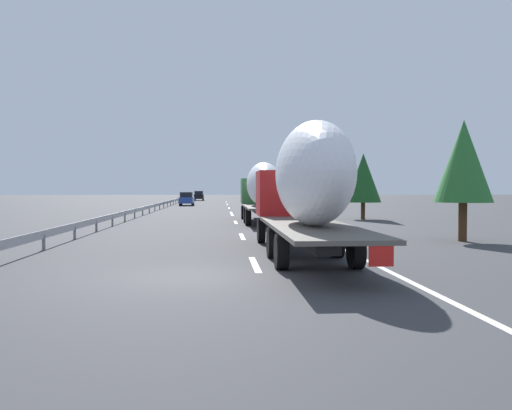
{
  "coord_description": "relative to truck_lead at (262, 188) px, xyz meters",
  "views": [
    {
      "loc": [
        -13.38,
        -0.73,
        2.35
      ],
      "look_at": [
        16.62,
        -2.89,
        1.35
      ],
      "focal_mm": 35.17,
      "sensor_mm": 36.0,
      "label": 1
    }
  ],
  "objects": [
    {
      "name": "lane_stripe_2",
      "position": [
        0.46,
        1.8,
        -2.35
      ],
      "size": [
        3.2,
        0.2,
        0.01
      ],
      "primitive_type": "cube",
      "color": "white",
      "rests_on": "ground_plane"
    },
    {
      "name": "guardrail_median",
      "position": [
        22.23,
        9.6,
        -1.78
      ],
      "size": [
        94.0,
        0.1,
        0.76
      ],
      "color": "#9EA0A5",
      "rests_on": "ground_plane"
    },
    {
      "name": "lane_stripe_5",
      "position": [
        25.74,
        1.8,
        -2.35
      ],
      "size": [
        3.2,
        0.2,
        0.01
      ],
      "primitive_type": "cube",
      "color": "white",
      "rests_on": "ground_plane"
    },
    {
      "name": "lane_stripe_4",
      "position": [
        14.13,
        1.8,
        -2.35
      ],
      "size": [
        3.2,
        0.2,
        0.01
      ],
      "primitive_type": "cube",
      "color": "white",
      "rests_on": "ground_plane"
    },
    {
      "name": "lane_stripe_1",
      "position": [
        -9.81,
        1.8,
        -2.35
      ],
      "size": [
        3.2,
        0.2,
        0.01
      ],
      "primitive_type": "cube",
      "color": "white",
      "rests_on": "ground_plane"
    },
    {
      "name": "edge_line_right",
      "position": [
        24.23,
        -1.9,
        -2.35
      ],
      "size": [
        110.0,
        0.2,
        0.01
      ],
      "primitive_type": "cube",
      "color": "white",
      "rests_on": "ground_plane"
    },
    {
      "name": "lane_stripe_3",
      "position": [
        10.26,
        1.8,
        -2.35
      ],
      "size": [
        3.2,
        0.2,
        0.01
      ],
      "primitive_type": "cube",
      "color": "white",
      "rests_on": "ground_plane"
    },
    {
      "name": "ground_plane",
      "position": [
        19.23,
        3.6,
        -2.35
      ],
      "size": [
        260.0,
        260.0,
        0.0
      ],
      "primitive_type": "plane",
      "color": "#38383A"
    },
    {
      "name": "car_blue_sedan",
      "position": [
        35.29,
        7.46,
        -1.42
      ],
      "size": [
        4.73,
        1.88,
        1.84
      ],
      "color": "#28479E",
      "rests_on": "ground_plane"
    },
    {
      "name": "lane_stripe_0",
      "position": [
        -18.77,
        1.8,
        -2.35
      ],
      "size": [
        3.2,
        0.2,
        0.01
      ],
      "primitive_type": "cube",
      "color": "white",
      "rests_on": "ground_plane"
    },
    {
      "name": "tree_2",
      "position": [
        -12.67,
        -7.88,
        1.18
      ],
      "size": [
        2.52,
        2.52,
        5.39
      ],
      "color": "#472D19",
      "rests_on": "ground_plane"
    },
    {
      "name": "truck_lead",
      "position": [
        0.0,
        0.0,
        0.0
      ],
      "size": [
        12.26,
        2.55,
        4.07
      ],
      "color": "#387038",
      "rests_on": "ground_plane"
    },
    {
      "name": "tree_0",
      "position": [
        34.84,
        -9.44,
        2.08
      ],
      "size": [
        3.05,
        3.05,
        7.17
      ],
      "color": "#472D19",
      "rests_on": "ground_plane"
    },
    {
      "name": "truck_trailing",
      "position": [
        -17.47,
        0.0,
        0.13
      ],
      "size": [
        13.25,
        2.55,
        4.42
      ],
      "color": "#B21919",
      "rests_on": "ground_plane"
    },
    {
      "name": "road_sign",
      "position": [
        15.33,
        -3.1,
        -0.06
      ],
      "size": [
        0.1,
        0.9,
        3.33
      ],
      "color": "gray",
      "rests_on": "ground_plane"
    },
    {
      "name": "tree_1",
      "position": [
        38.82,
        -9.46,
        1.54
      ],
      "size": [
        3.97,
        3.97,
        6.22
      ],
      "color": "#472D19",
      "rests_on": "ground_plane"
    },
    {
      "name": "lane_stripe_7",
      "position": [
        53.79,
        1.8,
        -2.35
      ],
      "size": [
        3.2,
        0.2,
        0.01
      ],
      "primitive_type": "cube",
      "color": "white",
      "rests_on": "ground_plane"
    },
    {
      "name": "car_black_suv",
      "position": [
        63.79,
        6.97,
        -1.42
      ],
      "size": [
        4.71,
        1.83,
        1.85
      ],
      "color": "black",
      "rests_on": "ground_plane"
    },
    {
      "name": "lane_stripe_6",
      "position": [
        40.25,
        1.8,
        -2.35
      ],
      "size": [
        3.2,
        0.2,
        0.01
      ],
      "primitive_type": "cube",
      "color": "white",
      "rests_on": "ground_plane"
    },
    {
      "name": "tree_3",
      "position": [
        36.73,
        -8.39,
        1.45
      ],
      "size": [
        2.59,
        2.59,
        6.36
      ],
      "color": "#472D19",
      "rests_on": "ground_plane"
    },
    {
      "name": "tree_4",
      "position": [
        3.12,
        -7.95,
        0.79
      ],
      "size": [
        2.7,
        2.7,
        5.01
      ],
      "color": "#472D19",
      "rests_on": "ground_plane"
    }
  ]
}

